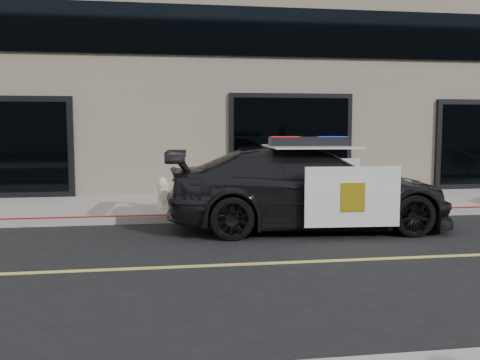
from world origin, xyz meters
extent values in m
plane|color=black|center=(0.00, 0.00, 0.00)|extent=(120.00, 120.00, 0.00)
cube|color=gray|center=(0.00, 5.25, 0.07)|extent=(60.00, 3.50, 0.15)
cube|color=#756856|center=(0.00, 10.50, 6.00)|extent=(60.00, 7.00, 12.00)
imported|color=black|center=(-1.78, 2.49, 0.79)|extent=(2.92, 5.74, 1.58)
cube|color=white|center=(-1.33, 1.32, 0.77)|extent=(1.69, 0.15, 1.06)
cube|color=white|center=(-1.18, 3.59, 0.77)|extent=(1.69, 0.15, 1.06)
cube|color=white|center=(-1.78, 2.49, 1.60)|extent=(1.70, 2.00, 0.03)
cube|color=gold|center=(-1.33, 1.29, 0.77)|extent=(0.42, 0.04, 0.50)
cube|color=black|center=(-1.78, 2.49, 1.69)|extent=(1.54, 0.49, 0.18)
cube|color=red|center=(-2.25, 2.52, 1.70)|extent=(0.55, 0.38, 0.17)
cube|color=#0C19CC|center=(-1.32, 2.46, 1.70)|extent=(0.55, 0.38, 0.17)
cylinder|color=beige|center=(-4.55, 4.42, 0.19)|extent=(0.33, 0.33, 0.07)
cylinder|color=beige|center=(-4.55, 4.42, 0.45)|extent=(0.24, 0.24, 0.45)
cylinder|color=beige|center=(-4.55, 4.42, 0.69)|extent=(0.28, 0.28, 0.05)
sphere|color=beige|center=(-4.55, 4.42, 0.75)|extent=(0.21, 0.21, 0.21)
cylinder|color=beige|center=(-4.55, 4.42, 0.84)|extent=(0.06, 0.06, 0.06)
cylinder|color=beige|center=(-4.55, 4.57, 0.51)|extent=(0.12, 0.11, 0.12)
cylinder|color=beige|center=(-4.55, 4.26, 0.51)|extent=(0.12, 0.11, 0.12)
cylinder|color=beige|center=(-4.55, 4.24, 0.45)|extent=(0.15, 0.13, 0.15)
camera|label=1|loc=(-4.67, -7.43, 1.99)|focal=40.00mm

